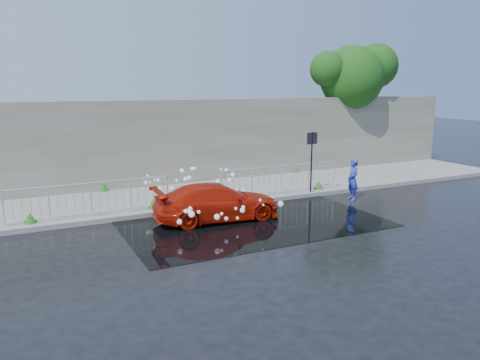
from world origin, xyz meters
name	(u,v)px	position (x,y,z in m)	size (l,w,h in m)	color
ground	(252,233)	(0.00, 0.00, 0.00)	(90.00, 90.00, 0.00)	black
pavement	(192,195)	(0.00, 5.00, 0.07)	(30.00, 4.00, 0.15)	slate
curb	(212,206)	(0.00, 3.00, 0.08)	(30.00, 0.25, 0.16)	slate
retaining_wall	(173,142)	(0.00, 7.20, 1.90)	(30.00, 0.60, 3.50)	#615F52
puddle	(252,221)	(0.50, 1.00, 0.01)	(8.00, 5.00, 0.01)	black
sign_post	(312,152)	(4.20, 3.10, 1.72)	(0.45, 0.06, 2.50)	black
tree	(355,75)	(9.71, 7.41, 4.76)	(5.02, 3.19, 6.35)	#332114
railing_left	(91,198)	(-4.00, 3.35, 0.74)	(5.05, 0.05, 1.10)	silver
railing_right	(281,179)	(3.00, 3.35, 0.74)	(5.05, 0.05, 1.10)	silver
weeds	(192,192)	(-0.20, 4.43, 0.33)	(12.17, 3.93, 0.43)	#174111
water_spray	(205,194)	(-0.45, 2.56, 0.68)	(3.47, 5.51, 1.11)	white
red_car	(217,202)	(-0.39, 1.67, 0.59)	(1.65, 4.06, 1.18)	#AB1706
person	(353,180)	(5.22, 1.86, 0.78)	(0.57, 0.37, 1.55)	#2334B2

